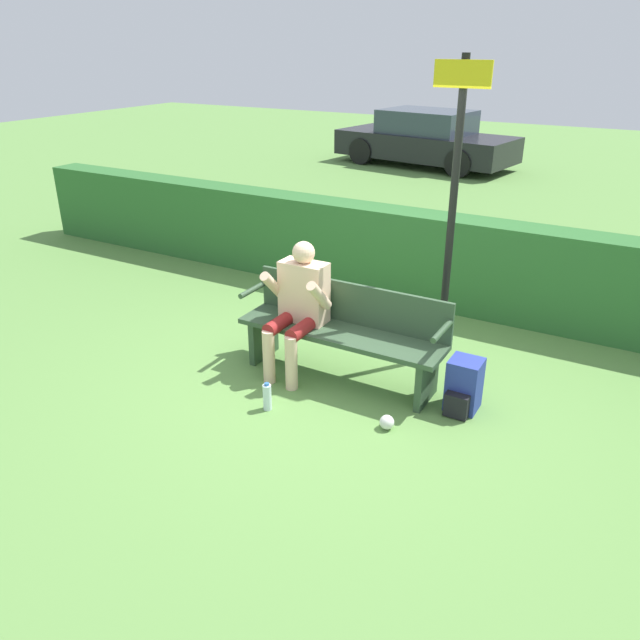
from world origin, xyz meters
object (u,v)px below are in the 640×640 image
park_bench (343,330)px  parked_car (426,140)px  person_seated (299,302)px  backpack (463,387)px  signpost (453,199)px  water_bottle (267,397)px

park_bench → parked_car: bearing=107.0°
person_seated → parked_car: (-2.74, 10.37, -0.07)m
person_seated → backpack: (1.54, 0.09, -0.47)m
park_bench → signpost: (0.66, 0.78, 1.10)m
park_bench → parked_car: (-3.14, 10.25, 0.16)m
park_bench → backpack: (1.14, -0.02, -0.25)m
parked_car → backpack: bearing=-58.5°
backpack → parked_car: size_ratio=0.10×
person_seated → water_bottle: person_seated is taller
park_bench → backpack: park_bench is taller
backpack → water_bottle: bearing=-150.1°
water_bottle → parked_car: parked_car is taller
park_bench → water_bottle: size_ratio=7.62×
person_seated → backpack: person_seated is taller
backpack → signpost: 1.64m
backpack → parked_car: bearing=112.6°
water_bottle → signpost: size_ratio=0.09×
person_seated → water_bottle: 0.93m
park_bench → signpost: bearing=49.8°
park_bench → person_seated: bearing=-164.4°
person_seated → signpost: 1.64m
person_seated → backpack: 1.61m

